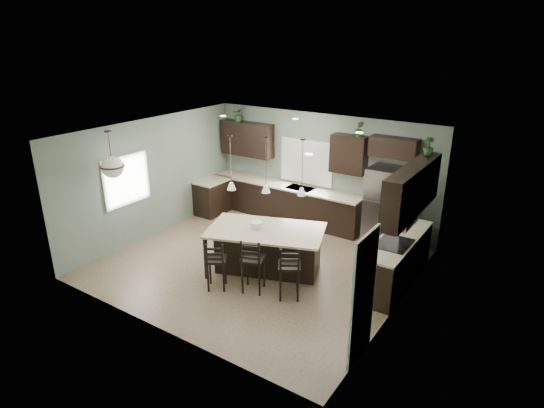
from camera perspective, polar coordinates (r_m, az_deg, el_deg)
The scene contains 33 objects.
ground at distance 9.75m, azimuth -1.81°, elevation -7.47°, with size 6.00×6.00×0.00m, color #9E8466.
pantry_door at distance 6.82m, azimuth 11.36°, elevation -11.43°, with size 0.04×0.82×2.04m, color white.
window_back at distance 11.53m, azimuth 4.37°, elevation 5.30°, with size 1.35×0.02×1.00m, color white.
window_left at distance 10.55m, azimuth -17.86°, elevation 2.88°, with size 0.02×1.10×1.00m, color white.
left_return_cabs at distance 12.33m, azimuth -7.52°, elevation 0.84°, with size 0.60×0.90×0.90m, color black.
left_return_countertop at distance 12.17m, azimuth -7.55°, elevation 2.91°, with size 0.66×0.96×0.04m, color beige.
back_lower_cabs at distance 11.85m, azimuth 1.66°, elevation 0.20°, with size 4.20×0.60×0.90m, color black.
back_countertop at distance 11.68m, azimuth 1.63°, elevation 2.33°, with size 4.20×0.66×0.04m, color beige.
sink_inset at distance 11.46m, azimuth 3.54°, elevation 2.00°, with size 0.70×0.45×0.01m, color gray.
faucet at distance 11.39m, azimuth 3.48°, elevation 2.65°, with size 0.02×0.02×0.28m, color silver.
back_upper_left at distance 12.24m, azimuth -3.16°, elevation 8.16°, with size 1.55×0.34×0.90m, color black.
back_upper_right at distance 10.78m, azimuth 9.61°, elevation 6.18°, with size 0.85×0.34×0.90m, color black.
fridge_header at distance 10.34m, azimuth 15.04°, elevation 6.86°, with size 1.05×0.34×0.45m, color black.
right_lower_cabs at distance 9.18m, azimuth 15.45°, elevation -6.99°, with size 0.60×2.35×0.90m, color black.
right_countertop at distance 8.98m, azimuth 15.62°, elevation -4.30°, with size 0.66×2.35×0.04m, color beige.
cooktop at distance 8.73m, azimuth 15.05°, elevation -4.80°, with size 0.58×0.75×0.02m, color black.
wall_oven_front at distance 9.03m, azimuth 13.05°, elevation -7.24°, with size 0.01×0.72×0.60m, color gray.
right_upper_cabs at distance 8.57m, azimuth 17.22°, elevation 1.74°, with size 0.34×2.35×0.90m, color black.
microwave at distance 8.47m, azimuth 16.06°, elevation -1.25°, with size 0.40×0.75×0.40m, color gray.
refrigerator at distance 10.48m, azimuth 14.26°, elevation -0.50°, with size 0.90×0.74×1.85m, color gray.
kitchen_island at distance 9.27m, azimuth -0.74°, elevation -5.81°, with size 2.29×1.30×0.92m, color black.
serving_dish at distance 9.09m, azimuth -1.97°, elevation -2.67°, with size 0.24×0.24×0.14m, color white.
bar_stool_left at distance 8.70m, azimuth -7.00°, elevation -7.56°, with size 0.37×0.37×1.00m, color black.
bar_stool_center at distance 8.55m, azimuth -2.37°, elevation -7.59°, with size 0.41×0.41×1.10m, color black.
bar_stool_right at distance 8.35m, azimuth 2.19°, elevation -8.45°, with size 0.40×0.40×1.07m, color black.
pendant_left at distance 8.82m, azimuth -5.22°, elevation 5.15°, with size 0.17×0.17×1.10m, color white, non-canonical shape.
pendant_center at distance 8.62m, azimuth -0.79°, elevation 4.88°, with size 0.17×0.17×1.10m, color silver, non-canonical shape.
pendant_right at distance 8.48m, azimuth 3.81°, elevation 4.57°, with size 0.17×0.17×1.10m, color silver, non-canonical shape.
chandelier at distance 9.72m, azimuth -19.58°, elevation 5.88°, with size 0.49×0.49×0.98m, color beige, non-canonical shape.
plant_back_left at distance 12.22m, azimuth -4.17°, elevation 11.15°, with size 0.33×0.29×0.37m, color #305123.
plant_back_right at distance 10.53m, azimuth 10.89°, elevation 9.26°, with size 0.20×0.16×0.36m, color #2E5324.
plant_right_wall at distance 9.22m, azimuth 19.06°, elevation 6.88°, with size 0.20×0.20×0.35m, color #274B20.
room_shell at distance 9.07m, azimuth -1.93°, elevation 2.03°, with size 6.00×6.00×6.00m.
Camera 1 is at (5.01, -6.98, 4.60)m, focal length 30.00 mm.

